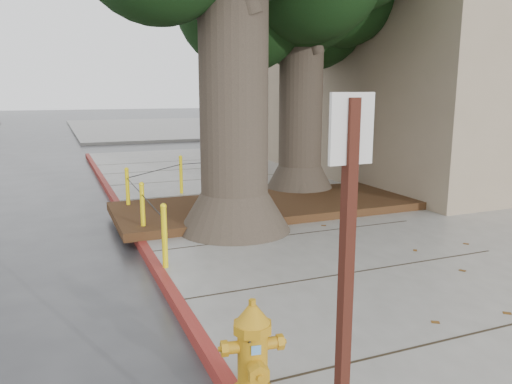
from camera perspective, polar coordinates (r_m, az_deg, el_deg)
ground at (r=6.99m, az=7.65°, el=-10.78°), size 140.00×140.00×0.00m
sidewalk_main at (r=12.57m, az=26.05°, el=-1.45°), size 16.00×26.00×0.15m
sidewalk_far at (r=36.86m, az=-7.72°, el=7.42°), size 16.00×20.00×0.15m
curb_red at (r=8.58m, az=-12.77°, el=-6.18°), size 0.14×26.00×0.16m
planter_bed at (r=10.64m, az=1.44°, el=-1.58°), size 6.40×2.60×0.16m
building_corner at (r=19.50m, az=21.95°, el=17.67°), size 12.00×13.00×10.00m
building_side_white at (r=37.05m, az=9.39°, el=14.24°), size 10.00×10.00×9.00m
building_side_grey at (r=45.42m, az=12.05°, el=15.51°), size 12.00×14.00×12.00m
bollard_ring at (r=10.44m, az=-8.53°, el=0.47°), size 3.79×5.39×0.95m
fire_hydrant at (r=4.23m, az=-0.38°, el=-17.74°), size 0.46×0.43×0.87m
signpost at (r=2.66m, az=10.11°, el=-12.73°), size 0.25×0.06×2.48m
car_silver at (r=24.81m, az=-2.35°, el=6.71°), size 3.38×1.49×1.13m
car_red at (r=27.77m, az=8.17°, el=7.20°), size 3.78×1.62×1.21m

